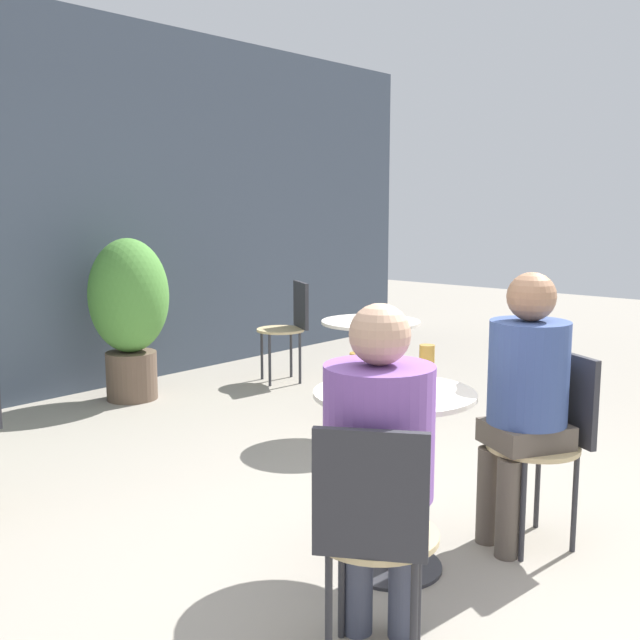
# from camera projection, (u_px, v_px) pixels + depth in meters

# --- Properties ---
(ground_plane) EXTENTS (20.00, 20.00, 0.00)m
(ground_plane) POSITION_uv_depth(u_px,v_px,m) (405.00, 586.00, 2.97)
(ground_plane) COLOR gray
(cafe_table_near) EXTENTS (0.66, 0.66, 0.75)m
(cafe_table_near) POSITION_uv_depth(u_px,v_px,m) (394.00, 443.00, 3.04)
(cafe_table_near) COLOR #2D2D33
(cafe_table_near) RESTS_ON ground_plane
(cafe_table_far) EXTENTS (0.64, 0.64, 0.75)m
(cafe_table_far) POSITION_uv_depth(u_px,v_px,m) (370.00, 354.00, 4.88)
(cafe_table_far) COLOR #2D2D33
(cafe_table_far) RESTS_ON ground_plane
(bistro_chair_0) EXTENTS (0.46, 0.45, 0.85)m
(bistro_chair_0) POSITION_uv_depth(u_px,v_px,m) (373.00, 525.00, 2.30)
(bistro_chair_0) COLOR tan
(bistro_chair_0) RESTS_ON ground_plane
(bistro_chair_1) EXTENTS (0.46, 0.45, 0.85)m
(bistro_chair_1) POSITION_uv_depth(u_px,v_px,m) (551.00, 429.00, 3.29)
(bistro_chair_1) COLOR tan
(bistro_chair_1) RESTS_ON ground_plane
(bistro_chair_4) EXTENTS (0.46, 0.45, 0.85)m
(bistro_chair_4) POSITION_uv_depth(u_px,v_px,m) (290.00, 321.00, 6.37)
(bistro_chair_4) COLOR tan
(bistro_chair_4) RESTS_ON ground_plane
(seated_person_0) EXTENTS (0.45, 0.44, 1.19)m
(seated_person_0) POSITION_uv_depth(u_px,v_px,m) (379.00, 452.00, 2.41)
(seated_person_0) COLOR #42475B
(seated_person_0) RESTS_ON ground_plane
(seated_person_1) EXTENTS (0.43, 0.41, 1.22)m
(seated_person_1) POSITION_uv_depth(u_px,v_px,m) (525.00, 386.00, 3.21)
(seated_person_1) COLOR brown
(seated_person_1) RESTS_ON ground_plane
(beer_glass_0) EXTENTS (0.06, 0.06, 0.18)m
(beer_glass_0) POSITION_uv_depth(u_px,v_px,m) (427.00, 366.00, 3.05)
(beer_glass_0) COLOR #B28433
(beer_glass_0) RESTS_ON cafe_table_near
(beer_glass_1) EXTENTS (0.07, 0.07, 0.16)m
(beer_glass_1) POSITION_uv_depth(u_px,v_px,m) (358.00, 373.00, 2.98)
(beer_glass_1) COLOR #B28433
(beer_glass_1) RESTS_ON cafe_table_near
(potted_plant_1) EXTENTS (0.61, 0.61, 1.25)m
(potted_plant_1) POSITION_uv_depth(u_px,v_px,m) (129.00, 308.00, 5.73)
(potted_plant_1) COLOR brown
(potted_plant_1) RESTS_ON ground_plane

